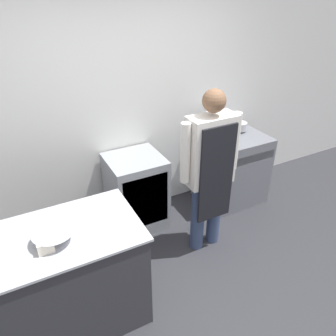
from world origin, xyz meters
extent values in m
plane|color=#2D2D33|center=(0.00, 0.00, 0.00)|extent=(14.00, 14.00, 0.00)
cube|color=white|center=(0.00, 1.72, 1.35)|extent=(8.00, 0.05, 2.70)
cube|color=#2D2D33|center=(-1.01, 0.49, 0.45)|extent=(1.09, 0.70, 0.89)
cube|color=#B2B5BC|center=(-1.01, 0.49, 0.90)|extent=(1.13, 0.73, 0.02)
cube|color=slate|center=(1.19, 1.32, 0.44)|extent=(0.77, 0.63, 0.88)
cube|color=#B2B5BC|center=(1.19, 1.02, 0.72)|extent=(0.71, 0.03, 0.10)
cube|color=#B2B5BC|center=(1.19, 1.63, 0.89)|extent=(0.77, 0.03, 0.02)
cube|color=#93999E|center=(-0.07, 1.39, 0.43)|extent=(0.59, 0.56, 0.87)
cube|color=silver|center=(-0.07, 1.12, 0.48)|extent=(0.50, 0.02, 0.61)
cylinder|color=#38476B|center=(0.34, 0.75, 0.39)|extent=(0.14, 0.14, 0.78)
cylinder|color=#38476B|center=(0.54, 0.75, 0.39)|extent=(0.14, 0.14, 0.78)
cube|color=silver|center=(0.44, 0.75, 1.12)|extent=(0.46, 0.22, 0.68)
cube|color=black|center=(0.44, 0.63, 0.92)|extent=(0.36, 0.02, 0.98)
cylinder|color=silver|center=(0.17, 0.75, 1.16)|extent=(0.09, 0.09, 0.58)
cylinder|color=silver|center=(0.71, 0.75, 1.16)|extent=(0.09, 0.09, 0.58)
sphere|color=brown|center=(0.44, 0.75, 1.60)|extent=(0.21, 0.21, 0.21)
cone|color=#B2B5BC|center=(-1.06, 0.42, 0.96)|extent=(0.29, 0.29, 0.09)
cube|color=silver|center=(-1.13, 0.36, 0.95)|extent=(0.11, 0.11, 0.08)
cylinder|color=#B2B5BC|center=(1.02, 1.43, 1.01)|extent=(0.33, 0.33, 0.24)
ellipsoid|color=#B2B5BC|center=(1.02, 1.43, 1.15)|extent=(0.33, 0.33, 0.06)
cylinder|color=#B2B5BC|center=(1.35, 1.43, 0.94)|extent=(0.18, 0.18, 0.09)
camera|label=1|loc=(-1.17, -1.47, 2.48)|focal=35.00mm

